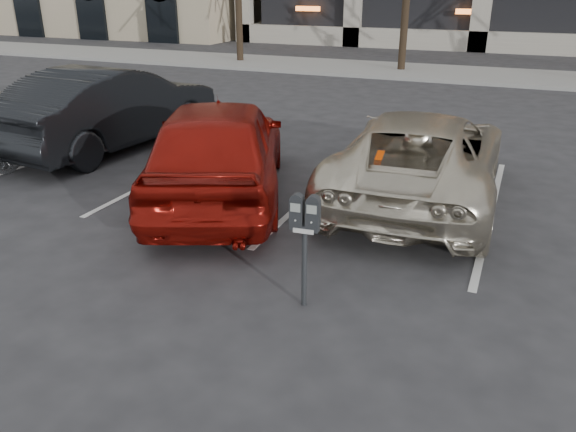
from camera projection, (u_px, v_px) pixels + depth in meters
ground at (360, 260)px, 7.10m from camera, size 140.00×140.00×0.00m
sidewalk at (482, 75)px, 20.67m from camera, size 80.00×4.00×0.12m
stall_lines at (318, 188)px, 9.55m from camera, size 16.90×5.20×0.00m
parking_meter at (305, 224)px, 5.74m from camera, size 0.33×0.15×1.25m
suv_silver at (420, 156)px, 8.84m from camera, size 2.58×5.21×1.43m
car_red at (219, 148)px, 8.83m from camera, size 3.70×5.24×1.66m
car_dark at (112, 107)px, 11.64m from camera, size 2.24×5.23×1.68m
car_silver at (29, 122)px, 11.38m from camera, size 2.05×4.41×1.25m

